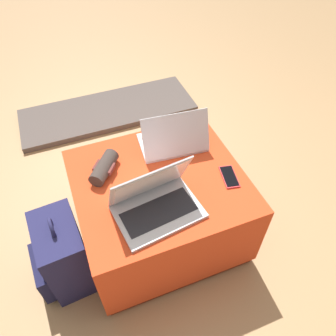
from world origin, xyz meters
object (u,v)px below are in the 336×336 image
laptop_far (173,140)px  cell_phone (229,177)px  wrist_brace (104,167)px  laptop_near (155,202)px  backpack (62,256)px

laptop_far → cell_phone: 0.35m
wrist_brace → laptop_far: bearing=7.5°
laptop_near → backpack: 0.57m
laptop_far → laptop_near: bearing=62.4°
laptop_near → cell_phone: bearing=-0.6°
backpack → laptop_far: bearing=106.2°
laptop_far → backpack: (-0.69, -0.26, -0.32)m
wrist_brace → laptop_near: bearing=-62.0°
cell_phone → laptop_far: bearing=131.1°
wrist_brace → backpack: bearing=-145.7°
laptop_near → wrist_brace: bearing=110.9°
backpack → wrist_brace: (0.31, 0.21, 0.31)m
laptop_near → laptop_far: laptop_near is taller
laptop_far → backpack: size_ratio=0.72×
laptop_near → cell_phone: size_ratio=2.60×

